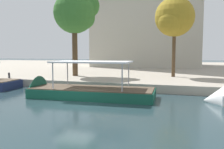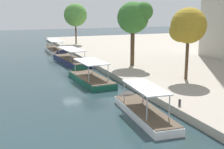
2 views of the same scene
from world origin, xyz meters
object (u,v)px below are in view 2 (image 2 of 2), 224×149
object	(u,v)px
mooring_bollard_1	(94,59)
tree_4	(135,18)
tree_0	(75,16)
tour_boat_3	(141,111)
tour_boat_1	(69,60)
tour_boat_2	(88,79)
mooring_bollard_0	(180,102)
tour_boat_0	(54,50)
tree_1	(187,27)

from	to	relation	value
mooring_bollard_1	tree_4	distance (m)	10.95
mooring_bollard_1	tree_0	size ratio (longest dim) A/B	0.06
tour_boat_3	tour_boat_1	bearing A→B (deg)	3.26
tour_boat_3	tree_0	world-z (taller)	tree_0
tour_boat_3	mooring_bollard_1	xyz separation A→B (m)	(-25.88, 3.56, 0.88)
tour_boat_1	tour_boat_2	xyz separation A→B (m)	(15.80, -1.08, -0.04)
mooring_bollard_0	tree_0	world-z (taller)	tree_0
tour_boat_2	tour_boat_3	xyz separation A→B (m)	(15.16, 0.77, -0.03)
mooring_bollard_0	tree_4	bearing A→B (deg)	166.36
tour_boat_0	mooring_bollard_1	world-z (taller)	tour_boat_0
tour_boat_2	tree_0	distance (m)	39.20
tour_boat_1	tour_boat_0	bearing A→B (deg)	-4.52
tree_1	tree_4	xyz separation A→B (m)	(-11.32, -2.00, 0.86)
tour_boat_3	mooring_bollard_1	size ratio (longest dim) A/B	17.95
tree_0	tree_1	xyz separation A→B (m)	(44.46, 3.42, -0.45)
tour_boat_1	tree_4	world-z (taller)	tree_4
mooring_bollard_0	mooring_bollard_1	bearing A→B (deg)	179.85
tree_4	tour_boat_2	bearing A→B (deg)	-64.64
tour_boat_3	tree_0	xyz separation A→B (m)	(-52.73, 7.17, 7.91)
tree_1	tour_boat_1	bearing A→B (deg)	-155.63
tour_boat_1	mooring_bollard_1	xyz separation A→B (m)	(5.09, 3.25, 0.82)
tour_boat_3	tree_1	xyz separation A→B (m)	(-8.27, 10.59, 7.45)
tour_boat_1	tour_boat_2	bearing A→B (deg)	171.31
tree_0	tree_4	distance (m)	33.17
tree_0	tree_1	distance (m)	44.59
tour_boat_0	tour_boat_3	xyz separation A→B (m)	(46.56, -0.23, -0.04)
mooring_bollard_1	tree_1	xyz separation A→B (m)	(17.60, 7.03, 6.57)
mooring_bollard_0	tree_0	bearing A→B (deg)	176.11
tour_boat_3	tree_1	distance (m)	15.37
tour_boat_0	mooring_bollard_0	world-z (taller)	tour_boat_0
tree_0	tree_4	xyz separation A→B (m)	(33.14, 1.41, 0.41)
tour_boat_0	tree_4	size ratio (longest dim) A/B	1.34
tour_boat_0	tour_boat_1	bearing A→B (deg)	-178.82
tour_boat_0	tour_boat_3	size ratio (longest dim) A/B	1.19
tree_1	tour_boat_0	bearing A→B (deg)	-164.87
tour_boat_2	tour_boat_3	world-z (taller)	tour_boat_3
tour_boat_3	mooring_bollard_0	xyz separation A→B (m)	(1.40, 3.49, 0.92)
tour_boat_3	tree_0	size ratio (longest dim) A/B	1.10
tour_boat_0	mooring_bollard_0	distance (m)	48.08
tour_boat_1	tour_boat_3	bearing A→B (deg)	174.63
tour_boat_1	mooring_bollard_1	size ratio (longest dim) A/B	22.89
mooring_bollard_1	tour_boat_0	bearing A→B (deg)	-170.87
tour_boat_3	tree_1	world-z (taller)	tree_1
mooring_bollard_0	mooring_bollard_1	world-z (taller)	mooring_bollard_0
tour_boat_0	mooring_bollard_1	bearing A→B (deg)	-169.96
tour_boat_1	tree_0	world-z (taller)	tree_0
mooring_bollard_1	tree_1	size ratio (longest dim) A/B	0.07
tour_boat_0	tour_boat_2	size ratio (longest dim) A/B	1.20
tour_boat_0	tree_0	bearing A→B (deg)	-47.43
tour_boat_2	mooring_bollard_1	world-z (taller)	tour_boat_2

